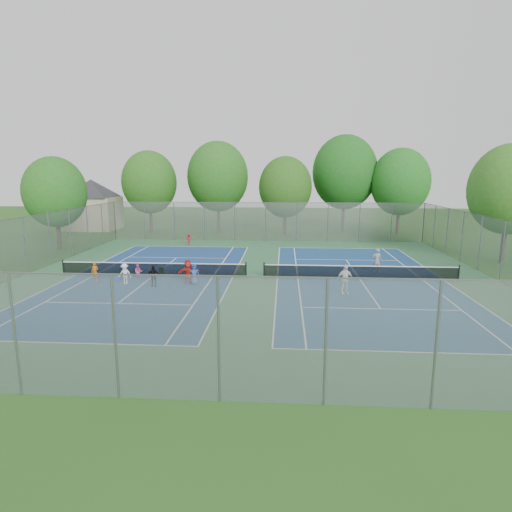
{
  "coord_description": "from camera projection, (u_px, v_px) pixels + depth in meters",
  "views": [
    {
      "loc": [
        1.93,
        -28.06,
        6.96
      ],
      "look_at": [
        0.0,
        1.0,
        1.3
      ],
      "focal_mm": 30.0,
      "sensor_mm": 36.0,
      "label": 1
    }
  ],
  "objects": [
    {
      "name": "tree_nw",
      "position": [
        149.0,
        182.0,
        50.27
      ],
      "size": [
        6.4,
        6.4,
        9.58
      ],
      "color": "#443326",
      "rests_on": "ground"
    },
    {
      "name": "instructor",
      "position": [
        377.0,
        260.0,
        30.33
      ],
      "size": [
        0.69,
        0.51,
        1.74
      ],
      "primitive_type": "imported",
      "rotation": [
        0.0,
        0.0,
        3.3
      ],
      "color": "gray",
      "rests_on": "ground"
    },
    {
      "name": "court_right",
      "position": [
        360.0,
        279.0,
        28.48
      ],
      "size": [
        10.97,
        23.77,
        0.01
      ],
      "primitive_type": "cube",
      "color": "navy",
      "rests_on": "court_pad"
    },
    {
      "name": "tree_side_w",
      "position": [
        55.0,
        192.0,
        38.97
      ],
      "size": [
        5.6,
        5.6,
        8.47
      ],
      "color": "#443326",
      "rests_on": "ground"
    },
    {
      "name": "tennis_ball_3",
      "position": [
        175.0,
        287.0,
        26.53
      ],
      "size": [
        0.07,
        0.07,
        0.07
      ],
      "primitive_type": "sphere",
      "color": "#ACC22D",
      "rests_on": "ground"
    },
    {
      "name": "net_right",
      "position": [
        360.0,
        273.0,
        28.4
      ],
      "size": [
        12.87,
        0.1,
        0.91
      ],
      "primitive_type": "cube",
      "color": "black",
      "rests_on": "ground"
    },
    {
      "name": "fence_south",
      "position": [
        219.0,
        340.0,
        12.89
      ],
      "size": [
        32.0,
        0.1,
        4.0
      ],
      "primitive_type": "cube",
      "color": "gray",
      "rests_on": "ground"
    },
    {
      "name": "court_left",
      "position": [
        154.0,
        276.0,
        29.39
      ],
      "size": [
        10.97,
        23.77,
        0.01
      ],
      "primitive_type": "cube",
      "color": "navy",
      "rests_on": "court_pad"
    },
    {
      "name": "tennis_ball_5",
      "position": [
        164.0,
        285.0,
        26.93
      ],
      "size": [
        0.07,
        0.07,
        0.07
      ],
      "primitive_type": "sphere",
      "color": "#BAE535",
      "rests_on": "ground"
    },
    {
      "name": "teen_court_b",
      "position": [
        345.0,
        279.0,
        24.91
      ],
      "size": [
        1.11,
        0.7,
        1.75
      ],
      "primitive_type": "imported",
      "rotation": [
        0.0,
        0.0,
        0.29
      ],
      "color": "silver",
      "rests_on": "ground"
    },
    {
      "name": "tennis_ball_6",
      "position": [
        168.0,
        300.0,
        23.7
      ],
      "size": [
        0.07,
        0.07,
        0.07
      ],
      "primitive_type": "sphere",
      "color": "#B0CD2F",
      "rests_on": "ground"
    },
    {
      "name": "tennis_ball_8",
      "position": [
        131.0,
        303.0,
        23.21
      ],
      "size": [
        0.07,
        0.07,
        0.07
      ],
      "primitive_type": "sphere",
      "color": "#CEE234",
      "rests_on": "ground"
    },
    {
      "name": "tree_side_e",
      "position": [
        509.0,
        189.0,
        32.49
      ],
      "size": [
        6.0,
        6.0,
        9.2
      ],
      "color": "#443326",
      "rests_on": "ground"
    },
    {
      "name": "ball_hopper",
      "position": [
        161.0,
        271.0,
        29.63
      ],
      "size": [
        0.39,
        0.39,
        0.6
      ],
      "primitive_type": "cube",
      "rotation": [
        0.0,
        0.0,
        0.35
      ],
      "color": "green",
      "rests_on": "ground"
    },
    {
      "name": "net_left",
      "position": [
        153.0,
        270.0,
        29.31
      ],
      "size": [
        12.87,
        0.1,
        0.91
      ],
      "primitive_type": "cube",
      "color": "black",
      "rests_on": "ground"
    },
    {
      "name": "fence_north",
      "position": [
        266.0,
        222.0,
        44.23
      ],
      "size": [
        32.0,
        0.1,
        4.0
      ],
      "primitive_type": "cube",
      "color": "gray",
      "rests_on": "ground"
    },
    {
      "name": "tennis_ball_9",
      "position": [
        169.0,
        293.0,
        25.16
      ],
      "size": [
        0.07,
        0.07,
        0.07
      ],
      "primitive_type": "sphere",
      "color": "#D1DF33",
      "rests_on": "ground"
    },
    {
      "name": "tennis_ball_1",
      "position": [
        184.0,
        289.0,
        25.92
      ],
      "size": [
        0.07,
        0.07,
        0.07
      ],
      "primitive_type": "sphere",
      "color": "#D3F138",
      "rests_on": "ground"
    },
    {
      "name": "student_c",
      "position": [
        125.0,
        274.0,
        27.16
      ],
      "size": [
        0.88,
        0.53,
        1.33
      ],
      "primitive_type": "imported",
      "rotation": [
        0.0,
        0.0,
        -0.04
      ],
      "color": "white",
      "rests_on": "ground"
    },
    {
      "name": "tree_nc",
      "position": [
        285.0,
        187.0,
        48.35
      ],
      "size": [
        6.0,
        6.0,
        8.85
      ],
      "color": "#443326",
      "rests_on": "ground"
    },
    {
      "name": "tennis_ball_4",
      "position": [
        101.0,
        286.0,
        26.58
      ],
      "size": [
        0.07,
        0.07,
        0.07
      ],
      "primitive_type": "sphere",
      "color": "#B8D932",
      "rests_on": "ground"
    },
    {
      "name": "student_e",
      "position": [
        194.0,
        274.0,
        27.07
      ],
      "size": [
        0.73,
        0.54,
        1.35
      ],
      "primitive_type": "imported",
      "rotation": [
        0.0,
        0.0,
        0.18
      ],
      "color": "#294C97",
      "rests_on": "ground"
    },
    {
      "name": "fence_east",
      "position": [
        503.0,
        251.0,
        27.52
      ],
      "size": [
        0.1,
        32.0,
        4.0
      ],
      "primitive_type": "cube",
      "rotation": [
        0.0,
        0.0,
        1.57
      ],
      "color": "gray",
      "rests_on": "ground"
    },
    {
      "name": "tree_ne",
      "position": [
        400.0,
        182.0,
        48.37
      ],
      "size": [
        6.6,
        6.6,
        9.77
      ],
      "color": "#443326",
      "rests_on": "ground"
    },
    {
      "name": "tree_nl",
      "position": [
        218.0,
        177.0,
        50.61
      ],
      "size": [
        7.2,
        7.2,
        10.69
      ],
      "color": "#443326",
      "rests_on": "ground"
    },
    {
      "name": "court_pad",
      "position": [
        255.0,
        278.0,
        28.94
      ],
      "size": [
        32.0,
        32.0,
        0.01
      ],
      "primitive_type": "cube",
      "color": "#30663F",
      "rests_on": "ground"
    },
    {
      "name": "student_b",
      "position": [
        138.0,
        272.0,
        28.35
      ],
      "size": [
        0.59,
        0.51,
        1.03
      ],
      "primitive_type": "imported",
      "rotation": [
        0.0,
        0.0,
        0.28
      ],
      "color": "#D4528F",
      "rests_on": "ground"
    },
    {
      "name": "student_a",
      "position": [
        95.0,
        272.0,
        27.86
      ],
      "size": [
        0.49,
        0.35,
        1.27
      ],
      "primitive_type": "imported",
      "rotation": [
        0.0,
        0.0,
        -0.11
      ],
      "color": "#C65F12",
      "rests_on": "ground"
    },
    {
      "name": "student_f",
      "position": [
        188.0,
        272.0,
        27.05
      ],
      "size": [
        1.49,
        1.19,
        1.58
      ],
      "primitive_type": "imported",
      "rotation": [
        0.0,
        0.0,
        0.57
      ],
      "color": "#B22719",
      "rests_on": "ground"
    },
    {
      "name": "fence_west",
      "position": [
        25.0,
        246.0,
        29.6
      ],
      "size": [
        0.1,
        32.0,
        4.0
      ],
      "primitive_type": "cube",
      "rotation": [
        0.0,
        0.0,
        1.57
      ],
      "color": "gray",
      "rests_on": "ground"
    },
    {
      "name": "student_d",
      "position": [
        153.0,
        276.0,
        26.51
      ],
      "size": [
        0.83,
        0.45,
        1.36
      ],
      "primitive_type": "imported",
      "rotation": [
        0.0,
        0.0,
        0.15
      ],
      "color": "black",
      "rests_on": "ground"
    },
    {
      "name": "ball_crate",
      "position": [
        118.0,
        279.0,
        27.93
      ],
      "size": [
        0.32,
        0.32,
        0.26
      ],
      "primitive_type": "cube",
      "rotation": [
        0.0,
        0.0,
        -0.05
      ],
      "color": "#1934C2",
      "rests_on": "ground"
    },
    {
      "name": "tennis_ball_7",
      "position": [
        192.0,
        294.0,
        24.99
      ],
      "size": [
        0.07,
        0.07,
        0.07
      ],
      "primitive_type": "sphere",
      "color": "gold",
      "rests_on": "ground"
    },
    {
      "name": "tennis_ball_2",
      "position": [
        110.0,
        280.0,
        28.07
      ],
      "size": [
        0.07,
        0.07,
        0.07
      ],
      "primitive_type": "sphere",
      "color": "#C7F338",
      "rests_on": "ground"
    },
    {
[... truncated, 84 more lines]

